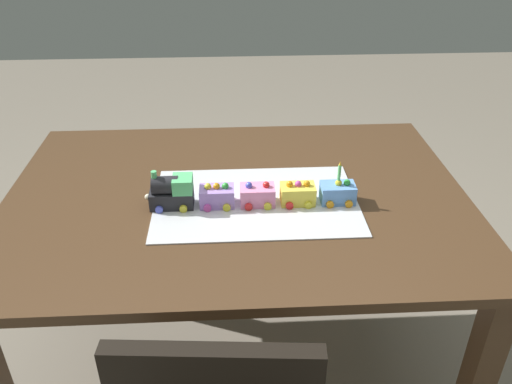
{
  "coord_description": "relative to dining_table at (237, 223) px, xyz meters",
  "views": [
    {
      "loc": [
        -0.02,
        -1.35,
        1.55
      ],
      "look_at": [
        0.06,
        -0.05,
        0.77
      ],
      "focal_mm": 36.36,
      "sensor_mm": 36.0,
      "label": 1
    }
  ],
  "objects": [
    {
      "name": "cake_car_tanker_bubblegum",
      "position": [
        0.06,
        -0.07,
        0.14
      ],
      "size": [
        0.1,
        0.08,
        0.07
      ],
      "color": "pink",
      "rests_on": "cake_board"
    },
    {
      "name": "ground_plane",
      "position": [
        0.0,
        0.0,
        -0.63
      ],
      "size": [
        8.0,
        8.0,
        0.0
      ],
      "primitive_type": "plane",
      "color": "gray"
    },
    {
      "name": "cake_car_caboose_lemon",
      "position": [
        0.18,
        -0.07,
        0.14
      ],
      "size": [
        0.1,
        0.08,
        0.07
      ],
      "color": "#F4E04C",
      "rests_on": "cake_board"
    },
    {
      "name": "dining_table",
      "position": [
        0.0,
        0.0,
        0.0
      ],
      "size": [
        1.4,
        1.0,
        0.74
      ],
      "color": "#4C331E",
      "rests_on": "ground"
    },
    {
      "name": "birthday_candle",
      "position": [
        0.3,
        -0.07,
        0.21
      ],
      "size": [
        0.01,
        0.01,
        0.06
      ],
      "color": "#66D872",
      "rests_on": "cake_car_hopper_sky_blue"
    },
    {
      "name": "cake_locomotive",
      "position": [
        -0.19,
        -0.07,
        0.16
      ],
      "size": [
        0.14,
        0.08,
        0.12
      ],
      "color": "#232328",
      "rests_on": "cake_board"
    },
    {
      "name": "cake_car_gondola_lavender",
      "position": [
        -0.06,
        -0.07,
        0.14
      ],
      "size": [
        0.1,
        0.08,
        0.07
      ],
      "color": "#AD84E0",
      "rests_on": "cake_board"
    },
    {
      "name": "cake_car_hopper_sky_blue",
      "position": [
        0.3,
        -0.07,
        0.14
      ],
      "size": [
        0.1,
        0.08,
        0.07
      ],
      "color": "#669EEA",
      "rests_on": "cake_board"
    },
    {
      "name": "cake_board",
      "position": [
        0.06,
        -0.05,
        0.11
      ],
      "size": [
        0.6,
        0.4,
        0.0
      ],
      "primitive_type": "cube",
      "color": "silver",
      "rests_on": "dining_table"
    }
  ]
}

